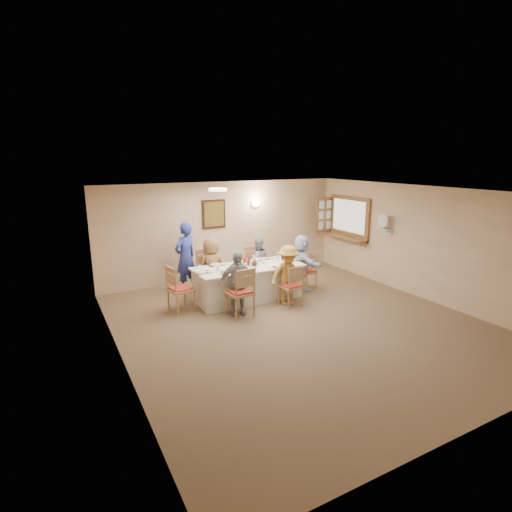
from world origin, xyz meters
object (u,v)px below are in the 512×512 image
chair_front_left (240,291)px  diner_front_left (237,283)px  chair_right_end (306,271)px  caregiver (186,257)px  diner_front_right (288,275)px  diner_right_end (302,262)px  chair_left_end (181,288)px  condiment_ketchup (245,261)px  chair_back_right (255,266)px  diner_back_left (211,267)px  desk_fan (384,223)px  chair_back_left (210,272)px  chair_front_right (291,285)px  serving_hatch (349,218)px  diner_back_right (258,262)px  dining_table (248,283)px

chair_front_left → diner_front_left: 0.19m
chair_right_end → chair_front_left: bearing=-71.1°
chair_front_left → caregiver: size_ratio=0.62×
diner_front_right → diner_right_end: (0.82, 0.68, 0.02)m
chair_left_end → condiment_ketchup: size_ratio=4.12×
chair_back_right → diner_back_left: 1.22m
chair_left_end → desk_fan: bearing=-109.0°
chair_right_end → chair_back_left: bearing=-111.9°
chair_front_right → diner_right_end: 1.17m
diner_right_end → chair_back_right: bearing=50.0°
chair_front_left → condiment_ketchup: chair_front_left is taller
serving_hatch → chair_left_end: serving_hatch is taller
chair_front_left → caregiver: 2.03m
chair_right_end → diner_back_right: size_ratio=0.71×
diner_front_left → serving_hatch: bearing=27.3°
diner_right_end → diner_front_left: bearing=112.8°
desk_fan → dining_table: 3.59m
desk_fan → caregiver: 4.79m
chair_front_right → diner_right_end: size_ratio=0.68×
desk_fan → chair_front_right: (-2.73, -0.16, -1.10)m
desk_fan → chair_right_end: bearing=160.2°
serving_hatch → dining_table: size_ratio=0.62×
serving_hatch → condiment_ketchup: size_ratio=6.29×
chair_back_right → chair_right_end: size_ratio=1.08×
dining_table → chair_right_end: size_ratio=2.72×
chair_front_right → diner_back_right: (0.00, 1.48, 0.17)m
chair_front_left → condiment_ketchup: size_ratio=4.30×
chair_back_left → condiment_ketchup: chair_back_left is taller
diner_right_end → caregiver: (-2.47, 1.15, 0.16)m
diner_back_left → dining_table: bearing=120.1°
chair_back_right → diner_back_left: bearing=-164.0°
condiment_ketchup → caregiver: bearing=131.9°
chair_back_right → serving_hatch: bearing=8.4°
caregiver → chair_front_right: bearing=104.7°
condiment_ketchup → chair_left_end: bearing=-178.0°
chair_back_left → dining_table: bearing=-62.8°
diner_front_left → diner_back_left: bearing=98.4°
serving_hatch → chair_back_left: bearing=178.7°
diner_back_right → chair_back_right: bearing=-85.6°
diner_right_end → diner_back_right: bearing=54.6°
desk_fan → chair_front_left: bearing=-177.7°
dining_table → diner_front_left: diner_front_left is taller
chair_front_left → chair_front_right: 1.20m
chair_front_right → desk_fan: bearing=-179.0°
chair_front_left → diner_right_end: 2.18m
chair_back_right → diner_back_right: (0.00, -0.12, 0.14)m
serving_hatch → chair_front_left: serving_hatch is taller
chair_front_left → diner_right_end: size_ratio=0.77×
chair_front_right → chair_back_right: bearing=-92.3°
chair_front_right → condiment_ketchup: condiment_ketchup is taller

